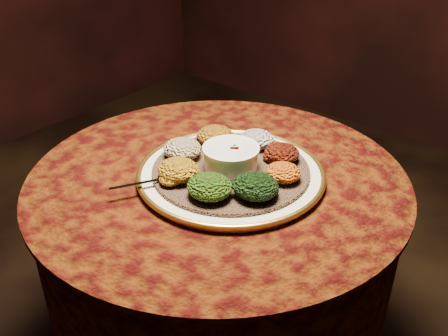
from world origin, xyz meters
The scene contains 13 objects.
table centered at (0.00, 0.00, 0.55)m, with size 0.96×0.96×0.73m.
platter centered at (0.04, 0.01, 0.75)m, with size 0.47×0.47×0.02m.
injera centered at (0.04, 0.01, 0.76)m, with size 0.39×0.39×0.01m, color #885D44.
stew_bowl centered at (0.04, 0.01, 0.80)m, with size 0.14×0.14×0.06m.
spoon centered at (-0.05, -0.14, 0.77)m, with size 0.10×0.14×0.01m.
portion_ayib centered at (0.02, 0.14, 0.78)m, with size 0.09×0.09×0.04m, color beige.
portion_kitfo centered at (0.11, 0.12, 0.78)m, with size 0.09×0.09×0.04m, color black.
portion_tikil centered at (0.17, 0.04, 0.78)m, with size 0.08×0.08×0.04m, color #B4710F.
portion_gomen centered at (0.16, -0.06, 0.79)m, with size 0.11×0.10×0.05m, color black.
portion_mixveg centered at (0.08, -0.12, 0.79)m, with size 0.11×0.10×0.05m, color #A5260A.
portion_kik centered at (-0.03, -0.11, 0.79)m, with size 0.10×0.10×0.05m, color #BF7110.
portion_timatim centered at (-0.09, -0.03, 0.79)m, with size 0.10×0.09×0.05m, color maroon.
portion_shiro centered at (-0.08, 0.08, 0.79)m, with size 0.10×0.10×0.05m, color #986312.
Camera 1 is at (0.69, -0.84, 1.39)m, focal length 40.00 mm.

